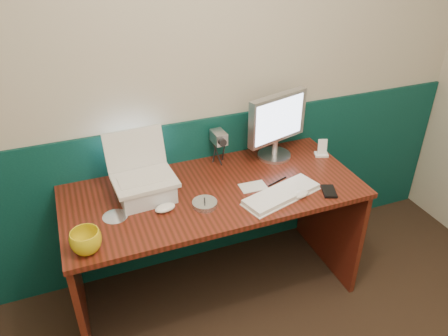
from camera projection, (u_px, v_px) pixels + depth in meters
name	position (u px, v px, depth m)	size (l,w,h in m)	color
back_wall	(202.00, 77.00, 2.40)	(3.50, 0.04, 2.50)	#BAB39D
wainscot	(206.00, 191.00, 2.78)	(3.48, 0.02, 1.00)	#072D2F
desk	(215.00, 243.00, 2.54)	(1.60, 0.70, 0.75)	#3A160A
laptop_riser	(146.00, 190.00, 2.26)	(0.27, 0.23, 0.09)	silver
laptop	(142.00, 160.00, 2.17)	(0.31, 0.24, 0.26)	silver
monitor	(276.00, 127.00, 2.55)	(0.40, 0.11, 0.40)	silver
keyboard	(281.00, 195.00, 2.28)	(0.43, 0.14, 0.02)	white
mouse_right	(300.00, 194.00, 2.28)	(0.10, 0.06, 0.03)	white
mouse_left	(165.00, 208.00, 2.17)	(0.11, 0.06, 0.04)	white
mug	(86.00, 242.00, 1.90)	(0.14, 0.14, 0.11)	gold
camcorder	(219.00, 146.00, 2.54)	(0.10, 0.14, 0.21)	#B6B6BB
cd_spindle	(205.00, 204.00, 2.21)	(0.13, 0.13, 0.03)	silver
cd_loose_a	(115.00, 216.00, 2.14)	(0.12, 0.12, 0.00)	silver
pen	(277.00, 181.00, 2.41)	(0.01, 0.01, 0.14)	black
papers	(253.00, 187.00, 2.37)	(0.14, 0.10, 0.00)	silver
dock	(321.00, 154.00, 2.66)	(0.08, 0.06, 0.01)	white
music_player	(322.00, 147.00, 2.63)	(0.05, 0.01, 0.09)	white
pda	(329.00, 191.00, 2.32)	(0.07, 0.12, 0.01)	black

